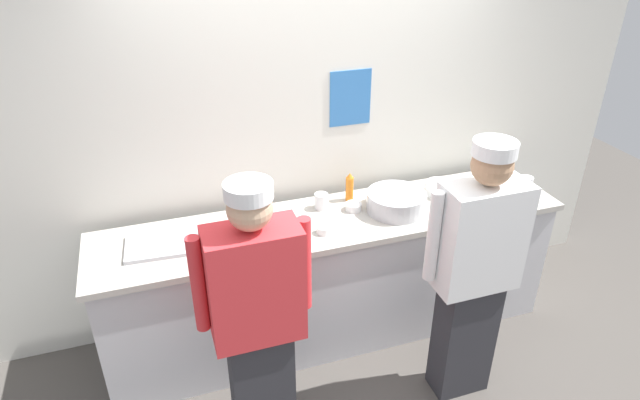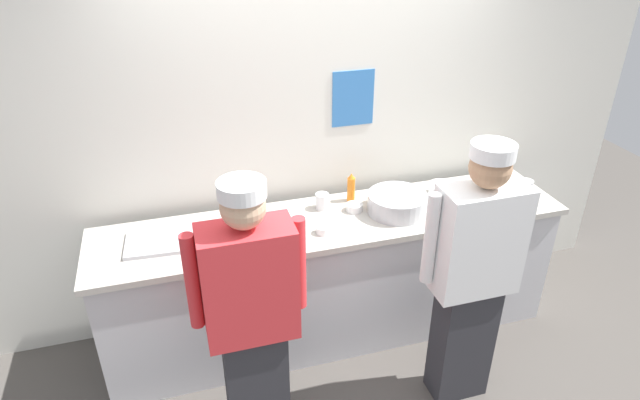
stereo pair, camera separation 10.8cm
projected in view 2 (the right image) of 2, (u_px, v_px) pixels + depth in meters
ground_plane at (348, 364)px, 3.65m from camera, size 9.00×9.00×0.00m
wall_back at (314, 113)px, 3.61m from camera, size 4.80×0.11×2.98m
prep_counter at (333, 277)px, 3.72m from camera, size 3.06×0.65×0.94m
chef_near_left at (252, 317)px, 2.75m from camera, size 0.60×0.24×1.65m
chef_center at (473, 273)px, 3.04m from camera, size 0.61×0.24×1.68m
plate_stack_front at (442, 190)px, 3.75m from camera, size 0.20×0.20×0.08m
plate_stack_rear at (265, 226)px, 3.37m from camera, size 0.24×0.24×0.05m
mixing_bowl_steel at (397, 203)px, 3.54m from camera, size 0.39×0.39×0.13m
sheet_tray at (171, 240)px, 3.25m from camera, size 0.55×0.33×0.02m
squeeze_bottle_primary at (351, 188)px, 3.66m from camera, size 0.05×0.05×0.20m
ramekin_green_sauce at (354, 207)px, 3.57m from camera, size 0.11×0.11×0.05m
ramekin_red_sauce at (323, 230)px, 3.33m from camera, size 0.08×0.08×0.05m
deli_cup at (322, 201)px, 3.59m from camera, size 0.09×0.09×0.11m
chefs_knife at (474, 195)px, 3.76m from camera, size 0.27×0.03×0.02m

